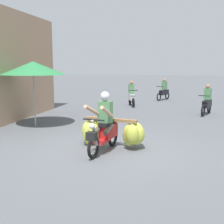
% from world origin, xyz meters
% --- Properties ---
extents(ground_plane, '(120.00, 120.00, 0.00)m').
position_xyz_m(ground_plane, '(0.00, 0.00, 0.00)').
color(ground_plane, '#56595E').
extents(motorbike_main_loaded, '(1.94, 1.95, 1.58)m').
position_xyz_m(motorbike_main_loaded, '(-0.04, 0.08, 0.47)').
color(motorbike_main_loaded, black).
rests_on(motorbike_main_loaded, ground).
extents(motorbike_distant_ahead_left, '(0.69, 1.56, 1.40)m').
position_xyz_m(motorbike_distant_ahead_left, '(-0.67, 8.38, 0.57)').
color(motorbike_distant_ahead_left, black).
rests_on(motorbike_distant_ahead_left, ground).
extents(motorbike_distant_ahead_right, '(0.72, 1.55, 1.40)m').
position_xyz_m(motorbike_distant_ahead_right, '(3.14, 6.29, 0.57)').
color(motorbike_distant_ahead_right, black).
rests_on(motorbike_distant_ahead_right, ground).
extents(motorbike_distant_far_ahead, '(0.85, 1.48, 1.40)m').
position_xyz_m(motorbike_distant_far_ahead, '(0.99, 11.58, 0.57)').
color(motorbike_distant_far_ahead, black).
rests_on(motorbike_distant_far_ahead, ground).
extents(market_umbrella_near_shop, '(2.33, 2.33, 2.39)m').
position_xyz_m(market_umbrella_near_shop, '(-3.37, 2.25, 2.15)').
color(market_umbrella_near_shop, '#99999E').
rests_on(market_umbrella_near_shop, ground).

